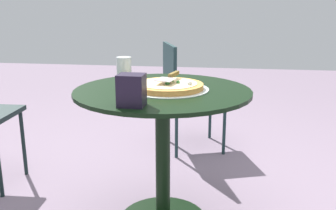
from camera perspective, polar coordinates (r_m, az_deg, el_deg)
name	(u,v)px	position (r m, az deg, el deg)	size (l,w,h in m)	color
patio_table	(163,128)	(1.85, -0.80, -3.49)	(0.84, 0.84, 0.71)	black
pizza_on_tray	(168,86)	(1.79, 0.01, 2.82)	(0.39, 0.39, 0.05)	silver
pizza_server	(170,77)	(1.82, 0.30, 4.28)	(0.10, 0.22, 0.02)	silver
drinking_cup	(124,68)	(2.04, -6.63, 5.48)	(0.08, 0.08, 0.12)	white
napkin_dispenser	(132,90)	(1.50, -5.50, 2.21)	(0.10, 0.09, 0.13)	black
patio_chair_near	(186,88)	(2.88, 2.68, 2.63)	(0.54, 0.54, 0.81)	#192F31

